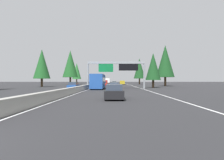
# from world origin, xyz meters

# --- Properties ---
(ground_plane) EXTENTS (320.00, 320.00, 0.00)m
(ground_plane) POSITION_xyz_m (60.00, 0.00, 0.00)
(ground_plane) COLOR #262628
(median_barrier) EXTENTS (180.00, 0.56, 0.90)m
(median_barrier) POSITION_xyz_m (80.00, 0.30, 0.45)
(median_barrier) COLOR #9E9B93
(median_barrier) RESTS_ON ground
(shoulder_stripe_right) EXTENTS (160.00, 0.16, 0.01)m
(shoulder_stripe_right) POSITION_xyz_m (70.00, -11.52, 0.01)
(shoulder_stripe_right) COLOR silver
(shoulder_stripe_right) RESTS_ON ground
(shoulder_stripe_median) EXTENTS (160.00, 0.16, 0.01)m
(shoulder_stripe_median) POSITION_xyz_m (70.00, -0.25, 0.01)
(shoulder_stripe_median) COLOR silver
(shoulder_stripe_median) RESTS_ON ground
(sign_gantry_overhead) EXTENTS (0.50, 12.68, 5.98)m
(sign_gantry_overhead) POSITION_xyz_m (37.37, -6.04, 4.75)
(sign_gantry_overhead) COLOR gray
(sign_gantry_overhead) RESTS_ON ground
(sedan_far_left) EXTENTS (4.40, 1.80, 1.47)m
(sedan_far_left) POSITION_xyz_m (14.22, -5.51, 0.68)
(sedan_far_left) COLOR black
(sedan_far_left) RESTS_ON ground
(sedan_near_right) EXTENTS (4.40, 1.80, 1.47)m
(sedan_near_right) POSITION_xyz_m (29.09, -5.47, 0.68)
(sedan_near_right) COLOR silver
(sedan_near_right) RESTS_ON ground
(minivan_far_center) EXTENTS (5.00, 1.95, 1.69)m
(minivan_far_center) POSITION_xyz_m (77.73, -8.81, 0.95)
(minivan_far_center) COLOR #AD931E
(minivan_far_center) RESTS_ON ground
(box_truck_far_right) EXTENTS (8.50, 2.40, 2.95)m
(box_truck_far_right) POSITION_xyz_m (109.03, -1.59, 1.61)
(box_truck_far_right) COLOR white
(box_truck_far_right) RESTS_ON ground
(pickup_mid_center) EXTENTS (5.60, 2.00, 1.86)m
(pickup_mid_center) POSITION_xyz_m (72.07, -1.77, 0.91)
(pickup_mid_center) COLOR maroon
(pickup_mid_center) RESTS_ON ground
(sedan_near_center) EXTENTS (4.40, 1.80, 1.47)m
(sedan_near_center) POSITION_xyz_m (75.34, -5.45, 0.68)
(sedan_near_center) COLOR #AD931E
(sedan_near_center) RESTS_ON ground
(bus_distant_b) EXTENTS (11.50, 2.55, 3.10)m
(bus_distant_b) POSITION_xyz_m (37.18, -2.01, 1.72)
(bus_distant_b) COLOR #1E4793
(bus_distant_b) RESTS_ON ground
(sedan_mid_right) EXTENTS (4.40, 1.80, 1.47)m
(sedan_mid_right) POSITION_xyz_m (60.71, -1.93, 0.68)
(sedan_mid_right) COLOR red
(sedan_mid_right) RESTS_ON ground
(oncoming_near) EXTENTS (4.40, 1.80, 1.47)m
(oncoming_near) POSITION_xyz_m (34.17, 2.77, 0.68)
(oncoming_near) COLOR #1E4793
(oncoming_near) RESTS_ON ground
(conifer_right_near) EXTENTS (3.82, 3.82, 8.67)m
(conifer_right_near) POSITION_xyz_m (43.38, -15.17, 5.26)
(conifer_right_near) COLOR #4C3823
(conifer_right_near) RESTS_ON ground
(conifer_right_mid) EXTENTS (5.72, 5.72, 13.00)m
(conifer_right_mid) POSITION_xyz_m (56.50, -21.60, 7.90)
(conifer_right_mid) COLOR #4C3823
(conifer_right_mid) RESTS_ON ground
(conifer_right_far) EXTENTS (5.38, 5.38, 12.22)m
(conifer_right_far) POSITION_xyz_m (86.57, -17.30, 7.43)
(conifer_right_far) COLOR #4C3823
(conifer_right_far) RESTS_ON ground
(conifer_left_near) EXTENTS (4.68, 4.68, 10.63)m
(conifer_left_near) POSITION_xyz_m (49.51, 15.05, 6.46)
(conifer_left_near) COLOR #4C3823
(conifer_left_near) RESTS_ON ground
(conifer_left_mid) EXTENTS (6.25, 6.25, 14.21)m
(conifer_left_mid) POSITION_xyz_m (74.71, 12.76, 8.64)
(conifer_left_mid) COLOR #4C3823
(conifer_left_mid) RESTS_ON ground
(conifer_left_far) EXTENTS (5.15, 5.15, 11.70)m
(conifer_left_far) POSITION_xyz_m (105.93, 16.25, 7.11)
(conifer_left_far) COLOR #4C3823
(conifer_left_far) RESTS_ON ground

